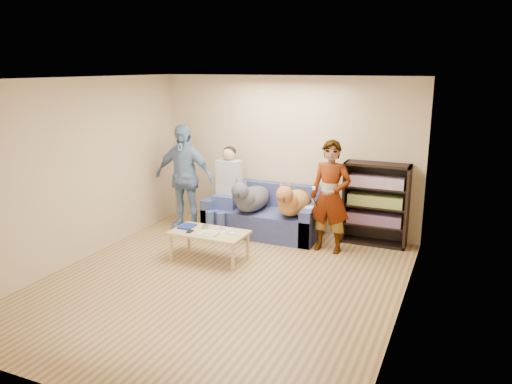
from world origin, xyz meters
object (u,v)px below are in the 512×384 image
at_px(person_standing_right, 330,197).
at_px(bookshelf, 376,202).
at_px(person_seated, 227,187).
at_px(notebook_blue, 187,226).
at_px(person_standing_left, 184,177).
at_px(coffee_table, 209,235).
at_px(sofa, 264,217).
at_px(dog_gray, 250,198).
at_px(camera_silver, 206,227).
at_px(dog_tan, 292,202).

relative_size(person_standing_right, bookshelf, 1.31).
xyz_separation_m(person_standing_right, person_seated, (-1.85, 0.24, -0.08)).
relative_size(notebook_blue, person_seated, 0.18).
height_order(person_standing_left, person_seated, person_standing_left).
xyz_separation_m(person_standing_right, coffee_table, (-1.50, -1.02, -0.48)).
relative_size(person_standing_left, sofa, 0.95).
distance_m(dog_gray, bookshelf, 2.00).
xyz_separation_m(camera_silver, bookshelf, (2.20, 1.50, 0.23)).
xyz_separation_m(person_seated, coffee_table, (0.35, -1.26, -0.40)).
bearing_deg(sofa, coffee_table, -101.23).
height_order(dog_gray, coffee_table, dog_gray).
height_order(person_seated, coffee_table, person_seated).
distance_m(dog_tan, bookshelf, 1.30).
distance_m(camera_silver, bookshelf, 2.67).
distance_m(person_standing_right, coffee_table, 1.88).
distance_m(camera_silver, person_seated, 1.21).
bearing_deg(camera_silver, bookshelf, 34.36).
distance_m(notebook_blue, sofa, 1.51).
bearing_deg(notebook_blue, person_seated, 87.51).
bearing_deg(dog_gray, coffee_table, -96.43).
relative_size(notebook_blue, dog_tan, 0.22).
distance_m(person_standing_right, bookshelf, 0.84).
distance_m(sofa, dog_gray, 0.46).
relative_size(notebook_blue, sofa, 0.14).
distance_m(sofa, person_seated, 0.80).
height_order(person_standing_left, sofa, person_standing_left).
distance_m(person_seated, dog_gray, 0.50).
distance_m(person_standing_left, bookshelf, 3.21).
bearing_deg(coffee_table, dog_gray, 83.57).
height_order(person_standing_right, sofa, person_standing_right).
bearing_deg(bookshelf, person_standing_left, -170.62).
bearing_deg(notebook_blue, person_standing_right, 27.08).
xyz_separation_m(person_seated, dog_tan, (1.18, -0.03, -0.12)).
bearing_deg(dog_tan, person_standing_right, -17.51).
distance_m(notebook_blue, dog_tan, 1.72).
height_order(dog_tan, bookshelf, bookshelf).
xyz_separation_m(notebook_blue, person_seated, (0.05, 1.21, 0.34)).
distance_m(notebook_blue, camera_silver, 0.29).
xyz_separation_m(camera_silver, coffee_table, (0.12, -0.12, -0.07)).
bearing_deg(sofa, dog_gray, -123.43).
relative_size(camera_silver, dog_gray, 0.09).
height_order(dog_gray, bookshelf, bookshelf).
bearing_deg(person_standing_left, camera_silver, -49.19).
height_order(camera_silver, sofa, sofa).
relative_size(person_standing_right, person_seated, 1.16).
bearing_deg(person_standing_right, coffee_table, -142.24).
xyz_separation_m(person_standing_left, coffee_table, (1.08, -1.10, -0.53)).
bearing_deg(person_standing_right, person_seated, 176.21).
height_order(camera_silver, person_seated, person_seated).
height_order(camera_silver, dog_gray, dog_gray).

